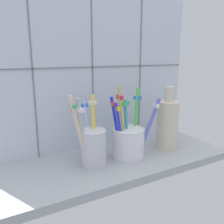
% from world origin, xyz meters
% --- Properties ---
extents(counter_slab, '(0.64, 0.22, 0.02)m').
position_xyz_m(counter_slab, '(0.00, 0.00, 0.01)').
color(counter_slab, '#9EA3A8').
rests_on(counter_slab, ground).
extents(tile_wall_back, '(0.64, 0.02, 0.45)m').
position_xyz_m(tile_wall_back, '(-0.00, 0.12, 0.23)').
color(tile_wall_back, silver).
rests_on(tile_wall_back, ground).
extents(toothbrush_cup_left, '(0.09, 0.10, 0.18)m').
position_xyz_m(toothbrush_cup_left, '(-0.05, 0.00, 0.07)').
color(toothbrush_cup_left, silver).
rests_on(toothbrush_cup_left, counter_slab).
extents(toothbrush_cup_right, '(0.14, 0.08, 0.19)m').
position_xyz_m(toothbrush_cup_right, '(0.05, 0.00, 0.07)').
color(toothbrush_cup_right, white).
rests_on(toothbrush_cup_right, counter_slab).
extents(ceramic_vase, '(0.06, 0.06, 0.18)m').
position_xyz_m(ceramic_vase, '(0.18, -0.00, 0.09)').
color(ceramic_vase, beige).
rests_on(ceramic_vase, counter_slab).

